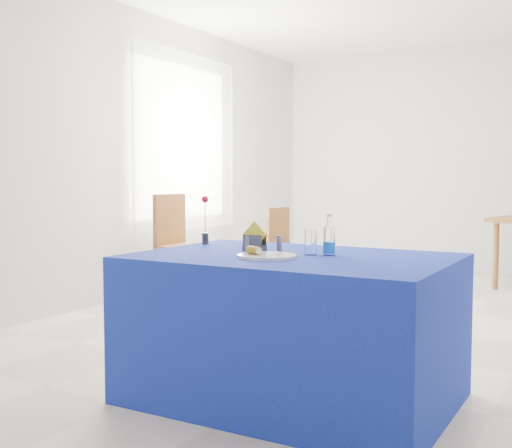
{
  "coord_description": "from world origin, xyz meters",
  "views": [
    {
      "loc": [
        1.63,
        -4.79,
        1.15
      ],
      "look_at": [
        -0.02,
        -1.9,
        0.92
      ],
      "focal_mm": 45.0,
      "sensor_mm": 36.0,
      "label": 1
    }
  ],
  "objects_px": {
    "blue_table": "(293,327)",
    "chair_win_b": "(285,242)",
    "water_bottle": "(329,242)",
    "chair_win_a": "(179,238)",
    "plate": "(267,256)"
  },
  "relations": [
    {
      "from": "plate",
      "to": "water_bottle",
      "type": "xyz_separation_m",
      "value": [
        0.23,
        0.25,
        0.06
      ]
    },
    {
      "from": "chair_win_b",
      "to": "plate",
      "type": "bearing_deg",
      "value": -147.27
    },
    {
      "from": "chair_win_a",
      "to": "blue_table",
      "type": "bearing_deg",
      "value": -130.83
    },
    {
      "from": "blue_table",
      "to": "chair_win_b",
      "type": "relative_size",
      "value": 1.88
    },
    {
      "from": "blue_table",
      "to": "water_bottle",
      "type": "bearing_deg",
      "value": 29.77
    },
    {
      "from": "blue_table",
      "to": "chair_win_b",
      "type": "height_order",
      "value": "chair_win_b"
    },
    {
      "from": "chair_win_a",
      "to": "chair_win_b",
      "type": "distance_m",
      "value": 1.23
    },
    {
      "from": "water_bottle",
      "to": "blue_table",
      "type": "bearing_deg",
      "value": -150.23
    },
    {
      "from": "blue_table",
      "to": "water_bottle",
      "type": "relative_size",
      "value": 7.44
    },
    {
      "from": "plate",
      "to": "water_bottle",
      "type": "relative_size",
      "value": 1.39
    },
    {
      "from": "blue_table",
      "to": "water_bottle",
      "type": "height_order",
      "value": "water_bottle"
    },
    {
      "from": "plate",
      "to": "chair_win_b",
      "type": "height_order",
      "value": "chair_win_b"
    },
    {
      "from": "chair_win_a",
      "to": "chair_win_b",
      "type": "xyz_separation_m",
      "value": [
        0.61,
        1.06,
        -0.09
      ]
    },
    {
      "from": "water_bottle",
      "to": "chair_win_a",
      "type": "xyz_separation_m",
      "value": [
        -2.39,
        1.92,
        -0.25
      ]
    },
    {
      "from": "plate",
      "to": "water_bottle",
      "type": "height_order",
      "value": "water_bottle"
    }
  ]
}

